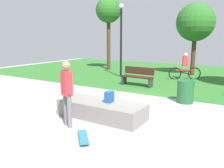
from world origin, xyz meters
TOP-DOWN VIEW (x-y plane):
  - ground_plane at (0.00, 0.00)m, footprint 28.00×28.00m
  - grass_lawn at (0.00, 7.92)m, footprint 26.60×12.15m
  - concrete_ledge at (-0.34, -1.40)m, footprint 2.61×1.04m
  - backpack_on_ledge at (-0.12, -1.31)m, footprint 0.23×0.30m
  - skater_performing_trick at (-0.71, -2.44)m, footprint 0.40×0.31m
  - skateboard_by_ledge at (0.18, -2.91)m, footprint 0.70×0.72m
  - park_bench_far_left at (-1.44, 3.37)m, footprint 1.62×0.54m
  - tree_young_birch at (-5.87, 7.65)m, footprint 1.84×1.84m
  - tree_tall_oak at (0.05, 8.24)m, footprint 2.32×2.32m
  - lamp_post at (-3.48, 5.28)m, footprint 0.28×0.28m
  - trash_bin at (1.35, 1.51)m, footprint 0.59×0.59m
  - cyclist_on_bicycle at (0.06, 6.38)m, footprint 1.59×0.98m

SIDE VIEW (x-z plane):
  - ground_plane at x=0.00m, z-range 0.00..0.00m
  - grass_lawn at x=0.00m, z-range 0.00..0.01m
  - skateboard_by_ledge at x=0.18m, z-range 0.02..0.10m
  - concrete_ledge at x=-0.34m, z-range 0.00..0.48m
  - trash_bin at x=1.35m, z-range 0.00..0.81m
  - park_bench_far_left at x=-1.44m, z-range 0.03..0.94m
  - cyclist_on_bicycle at x=0.06m, z-range -0.13..1.39m
  - backpack_on_ledge at x=-0.12m, z-range 0.48..0.80m
  - skater_performing_trick at x=-0.71m, z-range 0.15..1.89m
  - lamp_post at x=-3.48m, z-range 0.45..4.70m
  - tree_tall_oak at x=0.05m, z-range 1.02..5.44m
  - tree_young_birch at x=-5.87m, z-range 1.58..6.78m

